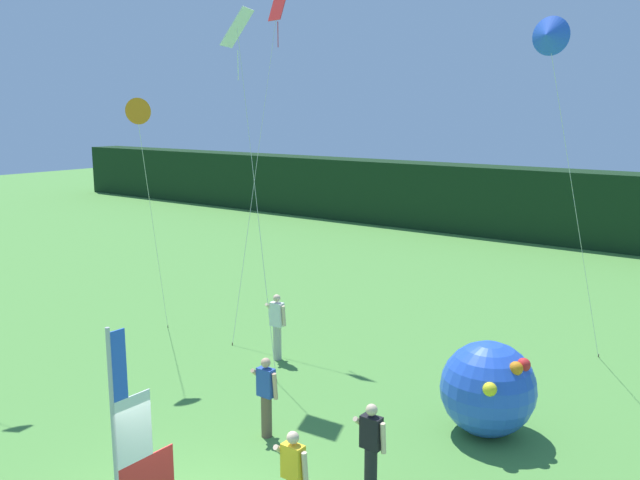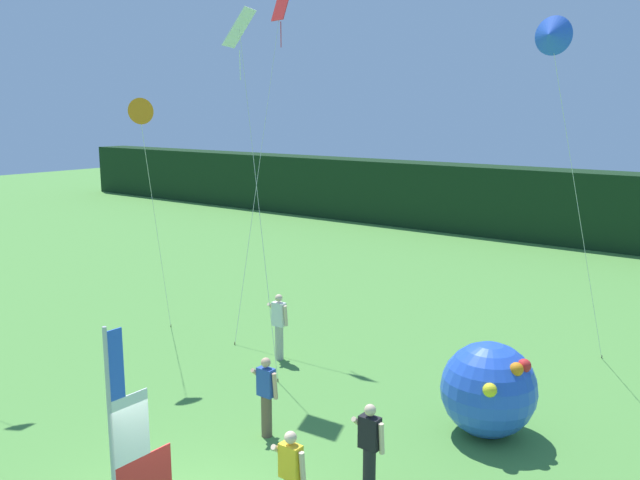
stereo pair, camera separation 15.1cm
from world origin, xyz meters
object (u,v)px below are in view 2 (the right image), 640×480
Objects in this scene: person_mid_field at (266,395)px; person_far_right at (279,325)px; kite_orange_delta_3 at (140,113)px; kite_red_diamond_4 at (277,34)px; kite_blue_delta_1 at (551,36)px; person_far_left at (370,449)px; inflatable_balloon at (489,389)px; kite_white_diamond_5 at (241,43)px; person_near_banner at (291,477)px; banner_flag at (130,454)px.

person_far_right reaches higher than person_mid_field.
kite_orange_delta_3 is 0.70× the size of kite_red_diamond_4.
kite_blue_delta_1 is at bearing 63.13° from person_mid_field.
person_mid_field is 7.98m from kite_orange_delta_3.
kite_blue_delta_1 is at bearing 6.19° from kite_red_diamond_4.
person_far_left is 0.96× the size of person_far_right.
person_far_left is 0.18× the size of kite_red_diamond_4.
kite_red_diamond_4 reaches higher than inflatable_balloon.
person_far_left is at bearing -28.66° from kite_white_diamond_5.
person_mid_field is 4.34m from person_far_right.
person_mid_field is (-2.39, 2.07, 0.02)m from person_near_banner.
person_far_left is 10.31m from kite_orange_delta_3.
person_far_left is 0.89× the size of inflatable_balloon.
person_far_right reaches higher than person_far_left.
kite_red_diamond_4 is (-4.31, 5.40, 7.74)m from person_mid_field.
kite_red_diamond_4 is at bearing 128.60° from person_mid_field.
person_far_right is (-3.86, 7.61, -0.83)m from banner_flag.
kite_red_diamond_4 reaches higher than person_mid_field.
banner_flag is 2.09× the size of person_far_right.
kite_red_diamond_4 reaches higher than person_far_left.
kite_red_diamond_4 reaches higher than kite_orange_delta_3.
kite_red_diamond_4 is at bearing -173.81° from kite_blue_delta_1.
banner_flag is 1.92× the size of inflatable_balloon.
person_near_banner is at bearing -24.19° from kite_orange_delta_3.
person_near_banner is 1.53m from person_far_left.
kite_orange_delta_3 is 4.64m from kite_red_diamond_4.
person_far_right is at bearing -154.45° from kite_blue_delta_1.
kite_blue_delta_1 is (3.15, 6.21, 7.27)m from person_mid_field.
kite_white_diamond_5 is at bearing 139.24° from person_mid_field.
kite_red_diamond_4 is at bearing 120.00° from banner_flag.
banner_flag is 7.40m from inflatable_balloon.
kite_white_diamond_5 is at bearing 151.34° from person_far_left.
kite_red_diamond_4 is at bearing 114.56° from kite_white_diamond_5.
inflatable_balloon is 10.65m from kite_orange_delta_3.
kite_orange_delta_3 is 0.77× the size of kite_white_diamond_5.
person_mid_field is 10.38m from kite_red_diamond_4.
person_far_right is at bearing 127.62° from person_mid_field.
kite_red_diamond_4 is (-1.66, 1.96, 7.68)m from person_far_right.
kite_orange_delta_3 is at bearing 164.97° from person_mid_field.
kite_orange_delta_3 is (-6.73, 5.65, 4.68)m from banner_flag.
banner_flag reaches higher than person_far_left.
kite_white_diamond_5 reaches higher than kite_blue_delta_1.
person_far_right is at bearing -49.75° from kite_red_diamond_4.
kite_white_diamond_5 reaches higher than kite_orange_delta_3.
kite_blue_delta_1 is (0.24, 6.84, 7.25)m from person_far_left.
inflatable_balloon is at bearing 1.71° from kite_white_diamond_5.
person_far_right is 8.10m from kite_red_diamond_4.
person_mid_field is (-1.21, 4.17, -0.89)m from banner_flag.
person_mid_field is 0.94× the size of person_far_right.
person_mid_field is at bearing -40.76° from kite_white_diamond_5.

